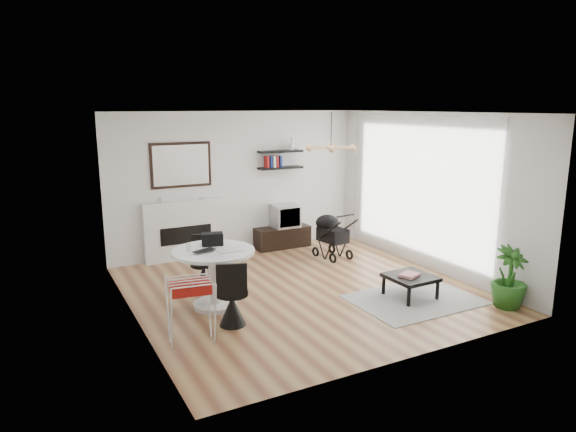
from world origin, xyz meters
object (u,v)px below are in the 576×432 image
dining_table (214,270)px  coffee_table (411,278)px  stroller (331,237)px  tv_console (282,237)px  crt_tv (285,216)px  drying_rack (191,310)px  fireplace (184,223)px  potted_plant (509,277)px

dining_table → coffee_table: dining_table is taller
stroller → tv_console: bearing=109.0°
tv_console → crt_tv: 0.44m
tv_console → drying_rack: (-2.91, -3.28, 0.21)m
tv_console → crt_tv: crt_tv is taller
fireplace → coffee_table: (2.38, -3.47, -0.38)m
crt_tv → coffee_table: bearing=-83.8°
stroller → drying_rack: bearing=-153.6°
dining_table → drying_rack: (-0.63, -0.95, -0.13)m
coffee_table → potted_plant: (0.97, -0.93, 0.13)m
fireplace → coffee_table: size_ratio=3.28×
dining_table → drying_rack: 1.15m
potted_plant → stroller: bearing=105.3°
tv_console → potted_plant: (1.39, -4.27, 0.23)m
crt_tv → dining_table: (-2.33, -2.33, -0.09)m
dining_table → stroller: size_ratio=1.29×
fireplace → potted_plant: bearing=-52.7°
coffee_table → fireplace: bearing=124.4°
drying_rack → potted_plant: bearing=-4.5°
fireplace → drying_rack: (-0.95, -3.41, -0.26)m
drying_rack → coffee_table: bearing=7.4°
crt_tv → coffee_table: (0.36, -3.34, -0.34)m
fireplace → crt_tv: 2.02m
fireplace → crt_tv: fireplace is taller
drying_rack → coffee_table: drying_rack is taller
fireplace → coffee_table: 4.22m
tv_console → crt_tv: bearing=-3.4°
fireplace → drying_rack: 3.55m
drying_rack → potted_plant: 4.41m
dining_table → drying_rack: bearing=-123.8°
coffee_table → potted_plant: 1.35m
tv_console → crt_tv: size_ratio=2.15×
crt_tv → drying_rack: size_ratio=0.65×
fireplace → stroller: 2.73m
fireplace → coffee_table: bearing=-55.6°
dining_table → tv_console: bearing=45.7°
dining_table → potted_plant: 4.15m
tv_console → potted_plant: size_ratio=1.28×
dining_table → coffee_table: size_ratio=1.75×
crt_tv → coffee_table: crt_tv is taller
crt_tv → stroller: stroller is taller
dining_table → stroller: bearing=25.3°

